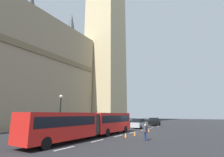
# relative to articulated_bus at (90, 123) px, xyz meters

# --- Properties ---
(ground_plane) EXTENTS (160.00, 160.00, 0.00)m
(ground_plane) POSITION_rel_articulated_bus_xyz_m (6.94, -1.99, -1.75)
(ground_plane) COLOR #262628
(lane_centre_marking) EXTENTS (34.40, 0.16, 0.01)m
(lane_centre_marking) POSITION_rel_articulated_bus_xyz_m (5.75, -1.99, -1.74)
(lane_centre_marking) COLOR silver
(lane_centre_marking) RESTS_ON ground_plane
(articulated_bus) EXTENTS (17.17, 2.54, 2.90)m
(articulated_bus) POSITION_rel_articulated_bus_xyz_m (0.00, 0.00, 0.00)
(articulated_bus) COLOR red
(articulated_bus) RESTS_ON ground_plane
(sedan_lead) EXTENTS (4.40, 1.86, 1.85)m
(sedan_lead) POSITION_rel_articulated_bus_xyz_m (15.66, -0.00, -0.83)
(sedan_lead) COLOR #B7B7BC
(sedan_lead) RESTS_ON ground_plane
(sedan_trailing) EXTENTS (4.40, 1.86, 1.85)m
(sedan_trailing) POSITION_rel_articulated_bus_xyz_m (25.25, -0.23, -0.83)
(sedan_trailing) COLOR black
(sedan_trailing) RESTS_ON ground_plane
(traffic_cone_west) EXTENTS (0.36, 0.36, 0.58)m
(traffic_cone_west) POSITION_rel_articulated_bus_xyz_m (2.43, -3.50, -1.46)
(traffic_cone_west) COLOR black
(traffic_cone_west) RESTS_ON ground_plane
(traffic_cone_middle) EXTENTS (0.36, 0.36, 0.58)m
(traffic_cone_middle) POSITION_rel_articulated_bus_xyz_m (4.20, -3.93, -1.46)
(traffic_cone_middle) COLOR black
(traffic_cone_middle) RESTS_ON ground_plane
(traffic_cone_east) EXTENTS (0.36, 0.36, 0.58)m
(traffic_cone_east) POSITION_rel_articulated_bus_xyz_m (10.07, -3.83, -1.46)
(traffic_cone_east) COLOR black
(traffic_cone_east) RESTS_ON ground_plane
(street_lamp) EXTENTS (0.44, 0.44, 5.27)m
(street_lamp) POSITION_rel_articulated_bus_xyz_m (-0.61, 4.51, 1.31)
(street_lamp) COLOR black
(street_lamp) RESTS_ON ground_plane
(pedestrian_near_cones) EXTENTS (0.43, 0.36, 1.69)m
(pedestrian_near_cones) POSITION_rel_articulated_bus_xyz_m (1.53, -6.32, -0.83)
(pedestrian_near_cones) COLOR #262D4C
(pedestrian_near_cones) RESTS_ON ground_plane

